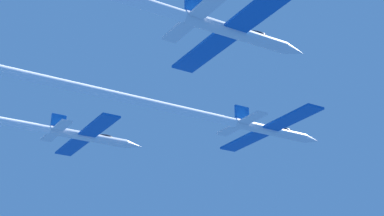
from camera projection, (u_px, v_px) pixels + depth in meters
jet_lead at (148, 103)px, 73.26m from camera, size 20.21×67.05×3.35m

